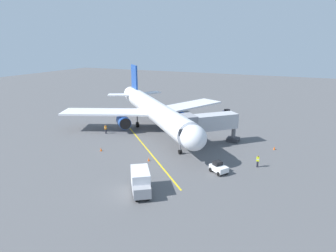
{
  "coord_description": "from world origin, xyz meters",
  "views": [
    {
      "loc": [
        -26.54,
        49.31,
        16.58
      ],
      "look_at": [
        -6.63,
        6.65,
        3.0
      ],
      "focal_mm": 31.05,
      "sensor_mm": 36.0,
      "label": 1
    }
  ],
  "objects_px": {
    "tug_starboard_side": "(219,168)",
    "tug_portside": "(227,113)",
    "safety_cone_nose_right": "(274,148)",
    "airplane": "(153,110)",
    "box_truck_near_nose": "(141,182)",
    "ground_crew_marshaller": "(258,161)",
    "jet_bridge": "(205,123)",
    "ground_crew_wing_walker": "(106,129)",
    "safety_cone_wing_port": "(101,149)",
    "safety_cone_nose_left": "(149,159)"
  },
  "relations": [
    {
      "from": "jet_bridge",
      "to": "safety_cone_nose_right",
      "type": "distance_m",
      "value": 11.78
    },
    {
      "from": "jet_bridge",
      "to": "ground_crew_wing_walker",
      "type": "xyz_separation_m",
      "value": [
        18.78,
        1.87,
        -2.88
      ]
    },
    {
      "from": "airplane",
      "to": "safety_cone_nose_right",
      "type": "xyz_separation_m",
      "value": [
        -22.72,
        1.65,
        -3.73
      ]
    },
    {
      "from": "tug_portside",
      "to": "tug_starboard_side",
      "type": "height_order",
      "value": "same"
    },
    {
      "from": "tug_starboard_side",
      "to": "jet_bridge",
      "type": "bearing_deg",
      "value": -61.77
    },
    {
      "from": "tug_portside",
      "to": "safety_cone_wing_port",
      "type": "bearing_deg",
      "value": 68.29
    },
    {
      "from": "safety_cone_nose_left",
      "to": "safety_cone_wing_port",
      "type": "relative_size",
      "value": 1.0
    },
    {
      "from": "safety_cone_nose_left",
      "to": "safety_cone_nose_right",
      "type": "height_order",
      "value": "same"
    },
    {
      "from": "airplane",
      "to": "jet_bridge",
      "type": "bearing_deg",
      "value": 160.34
    },
    {
      "from": "ground_crew_marshaller",
      "to": "box_truck_near_nose",
      "type": "xyz_separation_m",
      "value": [
        10.99,
        12.96,
        0.5
      ]
    },
    {
      "from": "airplane",
      "to": "ground_crew_marshaller",
      "type": "bearing_deg",
      "value": 155.31
    },
    {
      "from": "ground_crew_wing_walker",
      "to": "tug_portside",
      "type": "relative_size",
      "value": 0.63
    },
    {
      "from": "ground_crew_wing_walker",
      "to": "safety_cone_nose_right",
      "type": "relative_size",
      "value": 3.11
    },
    {
      "from": "safety_cone_nose_left",
      "to": "jet_bridge",
      "type": "bearing_deg",
      "value": -116.8
    },
    {
      "from": "airplane",
      "to": "ground_crew_wing_walker",
      "type": "distance_m",
      "value": 9.79
    },
    {
      "from": "box_truck_near_nose",
      "to": "safety_cone_nose_left",
      "type": "height_order",
      "value": "box_truck_near_nose"
    },
    {
      "from": "safety_cone_nose_right",
      "to": "safety_cone_wing_port",
      "type": "xyz_separation_m",
      "value": [
        24.85,
        12.27,
        0.0
      ]
    },
    {
      "from": "tug_starboard_side",
      "to": "safety_cone_wing_port",
      "type": "bearing_deg",
      "value": 0.36
    },
    {
      "from": "jet_bridge",
      "to": "box_truck_near_nose",
      "type": "bearing_deg",
      "value": 85.48
    },
    {
      "from": "airplane",
      "to": "tug_starboard_side",
      "type": "bearing_deg",
      "value": 140.8
    },
    {
      "from": "jet_bridge",
      "to": "tug_starboard_side",
      "type": "xyz_separation_m",
      "value": [
        -5.15,
        9.6,
        -3.06
      ]
    },
    {
      "from": "ground_crew_marshaller",
      "to": "safety_cone_nose_right",
      "type": "xyz_separation_m",
      "value": [
        -1.43,
        -8.14,
        -0.61
      ]
    },
    {
      "from": "ground_crew_wing_walker",
      "to": "safety_cone_nose_right",
      "type": "bearing_deg",
      "value": -171.55
    },
    {
      "from": "safety_cone_nose_right",
      "to": "safety_cone_wing_port",
      "type": "distance_m",
      "value": 27.71
    },
    {
      "from": "airplane",
      "to": "safety_cone_nose_right",
      "type": "height_order",
      "value": "airplane"
    },
    {
      "from": "airplane",
      "to": "ground_crew_marshaller",
      "type": "relative_size",
      "value": 19.36
    },
    {
      "from": "ground_crew_marshaller",
      "to": "tug_starboard_side",
      "type": "height_order",
      "value": "ground_crew_marshaller"
    },
    {
      "from": "airplane",
      "to": "box_truck_near_nose",
      "type": "distance_m",
      "value": 25.11
    },
    {
      "from": "airplane",
      "to": "safety_cone_nose_right",
      "type": "relative_size",
      "value": 60.18
    },
    {
      "from": "tug_portside",
      "to": "safety_cone_wing_port",
      "type": "distance_m",
      "value": 33.79
    },
    {
      "from": "box_truck_near_nose",
      "to": "safety_cone_nose_left",
      "type": "xyz_separation_m",
      "value": [
        3.62,
        -8.48,
        -1.11
      ]
    },
    {
      "from": "box_truck_near_nose",
      "to": "tug_portside",
      "type": "height_order",
      "value": "box_truck_near_nose"
    },
    {
      "from": "airplane",
      "to": "tug_starboard_side",
      "type": "height_order",
      "value": "airplane"
    },
    {
      "from": "airplane",
      "to": "tug_portside",
      "type": "bearing_deg",
      "value": -120.69
    },
    {
      "from": "safety_cone_wing_port",
      "to": "box_truck_near_nose",
      "type": "bearing_deg",
      "value": 144.62
    },
    {
      "from": "tug_starboard_side",
      "to": "safety_cone_nose_left",
      "type": "xyz_separation_m",
      "value": [
        10.23,
        0.46,
        -0.43
      ]
    },
    {
      "from": "safety_cone_nose_right",
      "to": "airplane",
      "type": "bearing_deg",
      "value": -4.16
    },
    {
      "from": "tug_starboard_side",
      "to": "tug_portside",
      "type": "bearing_deg",
      "value": -78.17
    },
    {
      "from": "ground_crew_marshaller",
      "to": "ground_crew_wing_walker",
      "type": "height_order",
      "value": "same"
    },
    {
      "from": "ground_crew_marshaller",
      "to": "tug_portside",
      "type": "bearing_deg",
      "value": -68.17
    },
    {
      "from": "jet_bridge",
      "to": "tug_portside",
      "type": "relative_size",
      "value": 3.49
    },
    {
      "from": "jet_bridge",
      "to": "safety_cone_wing_port",
      "type": "distance_m",
      "value": 17.31
    },
    {
      "from": "tug_portside",
      "to": "safety_cone_nose_left",
      "type": "height_order",
      "value": "tug_portside"
    },
    {
      "from": "tug_portside",
      "to": "safety_cone_wing_port",
      "type": "xyz_separation_m",
      "value": [
        12.5,
        31.39,
        -0.43
      ]
    },
    {
      "from": "tug_portside",
      "to": "safety_cone_nose_right",
      "type": "relative_size",
      "value": 4.94
    },
    {
      "from": "ground_crew_wing_walker",
      "to": "safety_cone_wing_port",
      "type": "xyz_separation_m",
      "value": [
        -4.88,
        7.85,
        -0.61
      ]
    },
    {
      "from": "safety_cone_nose_left",
      "to": "safety_cone_nose_right",
      "type": "bearing_deg",
      "value": -141.82
    },
    {
      "from": "ground_crew_wing_walker",
      "to": "safety_cone_nose_right",
      "type": "xyz_separation_m",
      "value": [
        -29.74,
        -4.42,
        -0.61
      ]
    },
    {
      "from": "ground_crew_marshaller",
      "to": "safety_cone_nose_left",
      "type": "xyz_separation_m",
      "value": [
        14.61,
        4.48,
        -0.61
      ]
    },
    {
      "from": "tug_portside",
      "to": "safety_cone_wing_port",
      "type": "relative_size",
      "value": 4.94
    }
  ]
}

